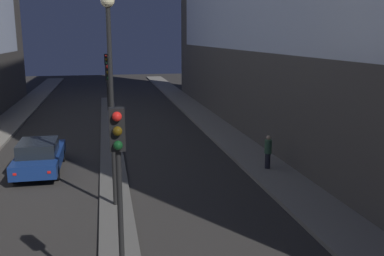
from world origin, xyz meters
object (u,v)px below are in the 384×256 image
object	(u,v)px
traffic_light_near	(119,167)
car_left_lane	(40,156)
traffic_light_far	(107,69)
traffic_light_mid	(109,87)
street_lamp	(110,72)
pedestrian_on_right_sidewalk	(268,151)

from	to	relation	value
traffic_light_near	car_left_lane	xyz separation A→B (m)	(-3.32, 11.38, -2.76)
traffic_light_far	car_left_lane	size ratio (longest dim) A/B	0.99
traffic_light_mid	traffic_light_far	size ratio (longest dim) A/B	1.00
traffic_light_near	traffic_light_mid	bearing A→B (deg)	90.00
traffic_light_far	car_left_lane	xyz separation A→B (m)	(-3.32, -15.84, -2.76)
traffic_light_far	car_left_lane	bearing A→B (deg)	-101.83
traffic_light_near	traffic_light_far	world-z (taller)	same
traffic_light_mid	street_lamp	size ratio (longest dim) A/B	0.62
street_lamp	traffic_light_mid	bearing A→B (deg)	90.00
traffic_light_near	pedestrian_on_right_sidewalk	xyz separation A→B (m)	(7.08, 9.30, -2.54)
traffic_light_near	street_lamp	size ratio (longest dim) A/B	0.62
traffic_light_near	street_lamp	distance (m)	6.58
car_left_lane	traffic_light_far	bearing A→B (deg)	78.17
pedestrian_on_right_sidewalk	traffic_light_mid	bearing A→B (deg)	143.82
car_left_lane	pedestrian_on_right_sidewalk	distance (m)	10.61
traffic_light_mid	car_left_lane	world-z (taller)	traffic_light_mid
traffic_light_mid	car_left_lane	size ratio (longest dim) A/B	0.99
traffic_light_near	traffic_light_mid	world-z (taller)	same
traffic_light_far	street_lamp	distance (m)	20.85
street_lamp	pedestrian_on_right_sidewalk	size ratio (longest dim) A/B	4.76
car_left_lane	pedestrian_on_right_sidewalk	bearing A→B (deg)	-11.31
traffic_light_mid	street_lamp	distance (m)	8.20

